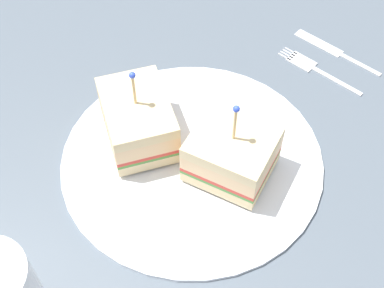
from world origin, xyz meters
The scene contains 6 objects.
ground_plane centered at (0.00, 0.00, -1.00)cm, with size 105.81×105.81×2.00cm, color #4C5660.
plate centered at (0.00, 0.00, 0.43)cm, with size 29.20×29.20×0.86cm, color white.
sandwich_half_front centered at (4.55, -0.55, 3.55)cm, with size 9.62×9.03×10.08cm.
sandwich_half_back centered at (-6.56, 0.92, 3.63)cm, with size 11.41×12.20×9.93cm.
fork centered at (10.40, 18.85, 0.18)cm, with size 11.56×6.14×0.35cm.
knife centered at (12.60, 22.92, 0.18)cm, with size 12.17×6.30×0.35cm.
Camera 1 is at (10.29, -33.43, 47.33)cm, focal length 48.96 mm.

